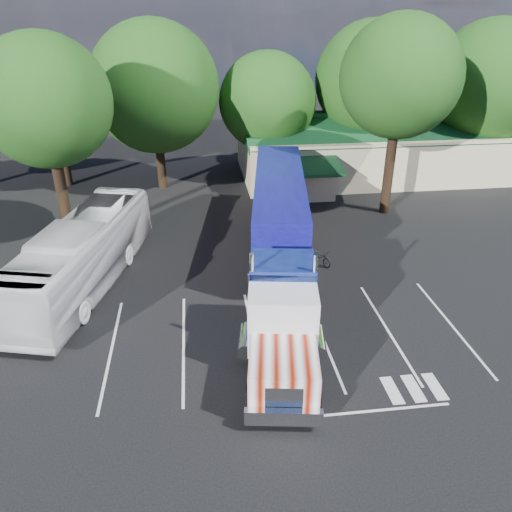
{
  "coord_description": "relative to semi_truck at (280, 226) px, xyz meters",
  "views": [
    {
      "loc": [
        -2.22,
        -24.55,
        13.83
      ],
      "look_at": [
        0.68,
        -1.44,
        2.0
      ],
      "focal_mm": 35.0,
      "sensor_mm": 36.0,
      "label": 1
    }
  ],
  "objects": [
    {
      "name": "silver_sedan",
      "position": [
        4.61,
        13.25,
        -2.04
      ],
      "size": [
        4.36,
        2.4,
        1.36
      ],
      "primitive_type": "imported",
      "rotation": [
        0.0,
        0.0,
        1.33
      ],
      "color": "#999CA0",
      "rests_on": "ground"
    },
    {
      "name": "tour_bus",
      "position": [
        -10.75,
        -0.55,
        -0.87
      ],
      "size": [
        6.32,
        13.68,
        3.71
      ],
      "primitive_type": "imported",
      "rotation": [
        0.0,
        0.0,
        -0.25
      ],
      "color": "silver",
      "rests_on": "ground"
    },
    {
      "name": "tree_near_right",
      "position": [
        9.2,
        7.77,
        6.74
      ],
      "size": [
        8.0,
        8.0,
        13.5
      ],
      "color": "black",
      "rests_on": "ground"
    },
    {
      "name": "event_hall",
      "position": [
        11.44,
        17.08,
        -0.51
      ],
      "size": [
        24.2,
        14.12,
        5.55
      ],
      "color": "beige",
      "rests_on": "ground"
    },
    {
      "name": "tree_near_left",
      "position": [
        -12.8,
        5.27,
        6.09
      ],
      "size": [
        7.6,
        7.6,
        12.65
      ],
      "color": "black",
      "rests_on": "ground"
    },
    {
      "name": "tree_row_d",
      "position": [
        1.7,
        16.77,
        3.86
      ],
      "size": [
        8.0,
        8.0,
        10.6
      ],
      "color": "black",
      "rests_on": "ground"
    },
    {
      "name": "bicycle",
      "position": [
        2.49,
        0.27,
        -2.24
      ],
      "size": [
        1.48,
        1.89,
        0.96
      ],
      "primitive_type": "imported",
      "rotation": [
        0.0,
        0.0,
        0.54
      ],
      "color": "black",
      "rests_on": "ground"
    },
    {
      "name": "tree_row_f",
      "position": [
        20.7,
        16.07,
        5.07
      ],
      "size": [
        10.4,
        10.4,
        13.0
      ],
      "color": "black",
      "rests_on": "ground"
    },
    {
      "name": "tree_row_b",
      "position": [
        -15.3,
        17.07,
        4.41
      ],
      "size": [
        8.4,
        8.4,
        11.35
      ],
      "color": "black",
      "rests_on": "ground"
    },
    {
      "name": "semi_truck",
      "position": [
        0.0,
        0.0,
        0.0
      ],
      "size": [
        6.3,
        23.14,
        4.81
      ],
      "rotation": [
        0.0,
        0.0,
        -0.15
      ],
      "color": "black",
      "rests_on": "ground"
    },
    {
      "name": "tree_row_c",
      "position": [
        -7.3,
        15.47,
        5.32
      ],
      "size": [
        10.0,
        10.0,
        13.05
      ],
      "color": "black",
      "rests_on": "ground"
    },
    {
      "name": "tree_row_e",
      "position": [
        10.7,
        17.27,
        5.36
      ],
      "size": [
        9.6,
        9.6,
        12.9
      ],
      "color": "black",
      "rests_on": "ground"
    },
    {
      "name": "woman",
      "position": [
        -0.7,
        -6.61,
        -1.8
      ],
      "size": [
        0.6,
        0.76,
        1.85
      ],
      "primitive_type": "imported",
      "rotation": [
        0.0,
        0.0,
        1.32
      ],
      "color": "black",
      "rests_on": "ground"
    },
    {
      "name": "ground",
      "position": [
        -2.3,
        -0.73,
        -2.72
      ],
      "size": [
        120.0,
        120.0,
        0.0
      ],
      "primitive_type": "plane",
      "color": "black",
      "rests_on": "ground"
    }
  ]
}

